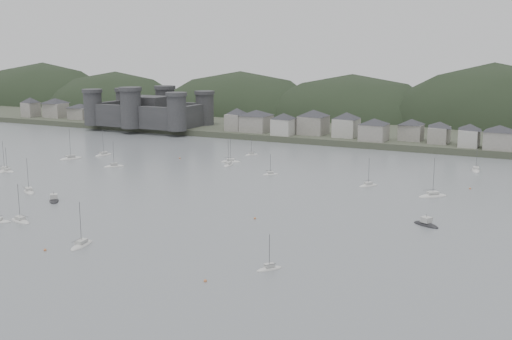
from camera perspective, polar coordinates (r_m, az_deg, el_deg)
The scene contains 10 objects.
ground at distance 147.68m, azimuth -13.30°, elevation -7.29°, with size 900.00×900.00×0.00m, color slate.
far_shore_land at distance 414.25m, azimuth 13.86°, elevation 4.61°, with size 900.00×250.00×3.00m, color #383D2D.
forested_ridge at distance 390.04m, azimuth 13.61°, elevation 2.34°, with size 851.55×103.94×102.57m.
castle at distance 357.67m, azimuth -9.71°, elevation 5.32°, with size 66.00×43.00×20.00m.
waterfront_town at distance 295.15m, azimuth 18.58°, elevation 3.27°, with size 451.48×28.46×12.92m.
sailboat_lead at distance 229.39m, azimuth 1.32°, elevation -0.40°, with size 5.70×5.50×8.26m.
moored_fleet at distance 207.42m, azimuth -3.06°, elevation -1.65°, with size 222.25×146.17×13.62m.
motor_launch_near at distance 170.67m, azimuth 15.18°, elevation -4.78°, with size 8.26×6.25×3.88m.
motor_launch_far at distance 199.82m, azimuth -17.86°, elevation -2.63°, with size 7.27×7.40×3.83m.
mooring_buoys at distance 180.42m, azimuth -1.36°, elevation -3.58°, with size 183.85×116.76×0.70m.
Camera 1 is at (91.38, -106.61, 45.74)m, focal length 44.09 mm.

